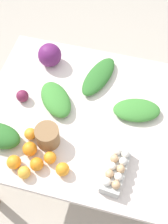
{
  "coord_description": "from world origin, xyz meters",
  "views": [
    {
      "loc": [
        0.25,
        -0.94,
        2.24
      ],
      "look_at": [
        0.0,
        0.0,
        0.73
      ],
      "focal_mm": 50.0,
      "sensor_mm": 36.0,
      "label": 1
    }
  ],
  "objects_px": {
    "greens_bunch_dandelion": "(137,110)",
    "egg_carton": "(116,170)",
    "paper_bag": "(48,136)",
    "orange_6": "(50,158)",
    "beet_root": "(22,96)",
    "greens_bunch_chard": "(99,76)",
    "orange_2": "(30,134)",
    "orange_4": "(14,162)",
    "greens_bunch_scallion": "(56,99)",
    "orange_3": "(24,172)",
    "orange_1": "(30,149)",
    "cabbage_purple": "(50,55)",
    "orange_5": "(63,169)",
    "orange_0": "(37,164)"
  },
  "relations": [
    {
      "from": "greens_bunch_dandelion",
      "to": "egg_carton",
      "type": "bearing_deg",
      "value": -96.2
    },
    {
      "from": "paper_bag",
      "to": "orange_6",
      "type": "bearing_deg",
      "value": -66.22
    },
    {
      "from": "egg_carton",
      "to": "beet_root",
      "type": "distance_m",
      "value": 0.7
    },
    {
      "from": "greens_bunch_chard",
      "to": "orange_2",
      "type": "bearing_deg",
      "value": -118.62
    },
    {
      "from": "orange_4",
      "to": "greens_bunch_scallion",
      "type": "bearing_deg",
      "value": 78.31
    },
    {
      "from": "egg_carton",
      "to": "orange_2",
      "type": "relative_size",
      "value": 3.93
    },
    {
      "from": "greens_bunch_dandelion",
      "to": "orange_2",
      "type": "xyz_separation_m",
      "value": [
        -0.54,
        -0.3,
        0.0
      ]
    },
    {
      "from": "orange_3",
      "to": "greens_bunch_dandelion",
      "type": "bearing_deg",
      "value": 46.76
    },
    {
      "from": "greens_bunch_chard",
      "to": "orange_6",
      "type": "bearing_deg",
      "value": -101.32
    },
    {
      "from": "paper_bag",
      "to": "greens_bunch_dandelion",
      "type": "xyz_separation_m",
      "value": [
        0.44,
        0.31,
        -0.03
      ]
    },
    {
      "from": "paper_bag",
      "to": "beet_root",
      "type": "bearing_deg",
      "value": 135.69
    },
    {
      "from": "orange_1",
      "to": "orange_6",
      "type": "relative_size",
      "value": 1.17
    },
    {
      "from": "cabbage_purple",
      "to": "egg_carton",
      "type": "height_order",
      "value": "cabbage_purple"
    },
    {
      "from": "orange_5",
      "to": "egg_carton",
      "type": "bearing_deg",
      "value": 13.61
    },
    {
      "from": "orange_0",
      "to": "beet_root",
      "type": "bearing_deg",
      "value": 120.29
    },
    {
      "from": "egg_carton",
      "to": "orange_2",
      "type": "distance_m",
      "value": 0.5
    },
    {
      "from": "beet_root",
      "to": "orange_0",
      "type": "bearing_deg",
      "value": -59.71
    },
    {
      "from": "beet_root",
      "to": "orange_3",
      "type": "bearing_deg",
      "value": -68.18
    },
    {
      "from": "greens_bunch_dandelion",
      "to": "orange_3",
      "type": "distance_m",
      "value": 0.72
    },
    {
      "from": "greens_bunch_chard",
      "to": "orange_0",
      "type": "bearing_deg",
      "value": -104.95
    },
    {
      "from": "orange_0",
      "to": "orange_6",
      "type": "bearing_deg",
      "value": 44.6
    },
    {
      "from": "orange_4",
      "to": "orange_5",
      "type": "bearing_deg",
      "value": 6.15
    },
    {
      "from": "egg_carton",
      "to": "greens_bunch_scallion",
      "type": "height_order",
      "value": "egg_carton"
    },
    {
      "from": "greens_bunch_chard",
      "to": "orange_4",
      "type": "height_order",
      "value": "orange_4"
    },
    {
      "from": "greens_bunch_chard",
      "to": "orange_2",
      "type": "xyz_separation_m",
      "value": [
        -0.27,
        -0.49,
        0.0
      ]
    },
    {
      "from": "cabbage_purple",
      "to": "egg_carton",
      "type": "relative_size",
      "value": 0.57
    },
    {
      "from": "greens_bunch_chard",
      "to": "orange_1",
      "type": "relative_size",
      "value": 4.33
    },
    {
      "from": "beet_root",
      "to": "orange_2",
      "type": "bearing_deg",
      "value": -59.79
    },
    {
      "from": "paper_bag",
      "to": "greens_bunch_chard",
      "type": "height_order",
      "value": "paper_bag"
    },
    {
      "from": "orange_0",
      "to": "orange_3",
      "type": "relative_size",
      "value": 1.08
    },
    {
      "from": "orange_0",
      "to": "orange_1",
      "type": "height_order",
      "value": "orange_1"
    },
    {
      "from": "orange_2",
      "to": "orange_3",
      "type": "xyz_separation_m",
      "value": [
        0.05,
        -0.22,
        -0.0
      ]
    },
    {
      "from": "orange_6",
      "to": "beet_root",
      "type": "bearing_deg",
      "value": 130.06
    },
    {
      "from": "orange_0",
      "to": "orange_5",
      "type": "relative_size",
      "value": 0.99
    },
    {
      "from": "orange_2",
      "to": "egg_carton",
      "type": "bearing_deg",
      "value": -10.33
    },
    {
      "from": "orange_5",
      "to": "greens_bunch_chard",
      "type": "bearing_deg",
      "value": 86.69
    },
    {
      "from": "orange_3",
      "to": "orange_6",
      "type": "xyz_separation_m",
      "value": [
        0.1,
        0.11,
        0.0
      ]
    },
    {
      "from": "cabbage_purple",
      "to": "orange_6",
      "type": "height_order",
      "value": "cabbage_purple"
    },
    {
      "from": "orange_0",
      "to": "orange_2",
      "type": "xyz_separation_m",
      "value": [
        -0.09,
        0.16,
        -0.0
      ]
    },
    {
      "from": "paper_bag",
      "to": "orange_4",
      "type": "height_order",
      "value": "paper_bag"
    },
    {
      "from": "greens_bunch_dandelion",
      "to": "orange_5",
      "type": "relative_size",
      "value": 3.75
    },
    {
      "from": "paper_bag",
      "to": "orange_5",
      "type": "xyz_separation_m",
      "value": [
        0.13,
        -0.15,
        -0.02
      ]
    },
    {
      "from": "greens_bunch_scallion",
      "to": "orange_1",
      "type": "relative_size",
      "value": 3.47
    },
    {
      "from": "cabbage_purple",
      "to": "orange_0",
      "type": "height_order",
      "value": "cabbage_purple"
    },
    {
      "from": "paper_bag",
      "to": "orange_2",
      "type": "xyz_separation_m",
      "value": [
        -0.1,
        0.0,
        -0.03
      ]
    },
    {
      "from": "cabbage_purple",
      "to": "greens_bunch_scallion",
      "type": "height_order",
      "value": "cabbage_purple"
    },
    {
      "from": "orange_3",
      "to": "orange_1",
      "type": "bearing_deg",
      "value": 97.07
    },
    {
      "from": "greens_bunch_scallion",
      "to": "orange_1",
      "type": "height_order",
      "value": "orange_1"
    },
    {
      "from": "greens_bunch_scallion",
      "to": "greens_bunch_dandelion",
      "type": "xyz_separation_m",
      "value": [
        0.47,
        0.05,
        -0.01
      ]
    },
    {
      "from": "orange_4",
      "to": "orange_5",
      "type": "height_order",
      "value": "orange_4"
    }
  ]
}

